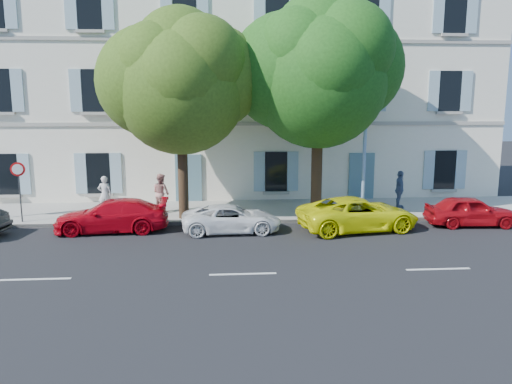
{
  "coord_description": "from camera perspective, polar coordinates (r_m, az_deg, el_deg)",
  "views": [
    {
      "loc": [
        -0.66,
        -18.17,
        5.04
      ],
      "look_at": [
        0.84,
        2.0,
        1.4
      ],
      "focal_mm": 35.0,
      "sensor_mm": 36.0,
      "label": 1
    }
  ],
  "objects": [
    {
      "name": "sidewalk",
      "position": [
        23.16,
        -2.52,
        -2.18
      ],
      "size": [
        36.0,
        4.5,
        0.15
      ],
      "primitive_type": "cube",
      "color": "#A09E96",
      "rests_on": "ground"
    },
    {
      "name": "building",
      "position": [
        28.39,
        -2.98,
        12.13
      ],
      "size": [
        28.0,
        7.0,
        12.0
      ],
      "primitive_type": "cube",
      "color": "white",
      "rests_on": "ground"
    },
    {
      "name": "road_sign",
      "position": [
        22.59,
        -25.49,
        1.34
      ],
      "size": [
        0.57,
        0.13,
        2.5
      ],
      "color": "#383A3D",
      "rests_on": "sidewalk"
    },
    {
      "name": "car_white_coupe",
      "position": [
        19.63,
        -2.8,
        -3.06
      ],
      "size": [
        3.95,
        1.93,
        1.08
      ],
      "primitive_type": "imported",
      "rotation": [
        0.0,
        0.0,
        1.61
      ],
      "color": "white",
      "rests_on": "ground"
    },
    {
      "name": "kerb",
      "position": [
        21.05,
        -2.34,
        -3.43
      ],
      "size": [
        36.0,
        0.16,
        0.16
      ],
      "primitive_type": "cube",
      "color": "#9E998E",
      "rests_on": "ground"
    },
    {
      "name": "tree_left",
      "position": [
        21.16,
        -8.6,
        11.6
      ],
      "size": [
        5.46,
        5.46,
        8.46
      ],
      "color": "#3A2819",
      "rests_on": "sidewalk"
    },
    {
      "name": "tree_right",
      "position": [
        21.98,
        7.17,
        12.65
      ],
      "size": [
        5.93,
        5.93,
        9.13
      ],
      "color": "#3A2819",
      "rests_on": "sidewalk"
    },
    {
      "name": "street_lamp",
      "position": [
        21.58,
        12.53,
        7.94
      ],
      "size": [
        0.28,
        1.56,
        7.28
      ],
      "color": "#7293BF",
      "rests_on": "sidewalk"
    },
    {
      "name": "car_red_coupe",
      "position": [
        20.5,
        -16.15,
        -2.6
      ],
      "size": [
        4.47,
        1.95,
        1.28
      ],
      "primitive_type": "imported",
      "rotation": [
        0.0,
        0.0,
        4.75
      ],
      "color": "#B60513",
      "rests_on": "ground"
    },
    {
      "name": "car_red_hatchback",
      "position": [
        22.43,
        23.33,
        -2.01
      ],
      "size": [
        3.72,
        1.68,
        1.24
      ],
      "primitive_type": "imported",
      "rotation": [
        0.0,
        0.0,
        1.51
      ],
      "color": "#A60A11",
      "rests_on": "ground"
    },
    {
      "name": "pedestrian_c",
      "position": [
        24.22,
        16.1,
        0.27
      ],
      "size": [
        0.63,
        1.1,
        1.76
      ],
      "primitive_type": "imported",
      "rotation": [
        0.0,
        0.0,
        1.37
      ],
      "color": "#455A80",
      "rests_on": "sidewalk"
    },
    {
      "name": "pedestrian_a",
      "position": [
        23.34,
        -16.89,
        -0.25
      ],
      "size": [
        0.61,
        0.41,
        1.66
      ],
      "primitive_type": "imported",
      "rotation": [
        0.0,
        0.0,
        3.16
      ],
      "color": "silver",
      "rests_on": "sidewalk"
    },
    {
      "name": "pedestrian_b",
      "position": [
        22.84,
        -10.8,
        -0.1
      ],
      "size": [
        1.07,
        1.07,
        1.75
      ],
      "primitive_type": "imported",
      "rotation": [
        0.0,
        0.0,
        2.36
      ],
      "color": "tan",
      "rests_on": "sidewalk"
    },
    {
      "name": "ground",
      "position": [
        18.86,
        -2.1,
        -5.3
      ],
      "size": [
        90.0,
        90.0,
        0.0
      ],
      "primitive_type": "plane",
      "color": "black"
    },
    {
      "name": "car_yellow_supercar",
      "position": [
        20.28,
        11.59,
        -2.46
      ],
      "size": [
        5.1,
        2.99,
        1.33
      ],
      "primitive_type": "imported",
      "rotation": [
        0.0,
        0.0,
        1.74
      ],
      "color": "#E7E809",
      "rests_on": "ground"
    }
  ]
}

